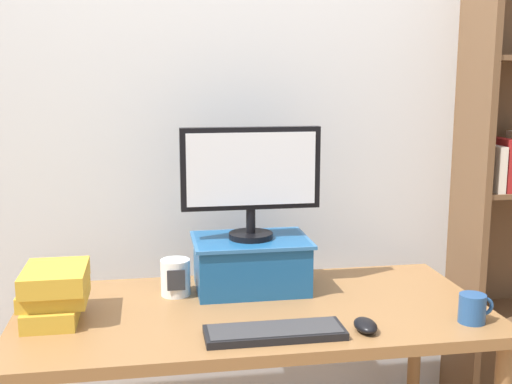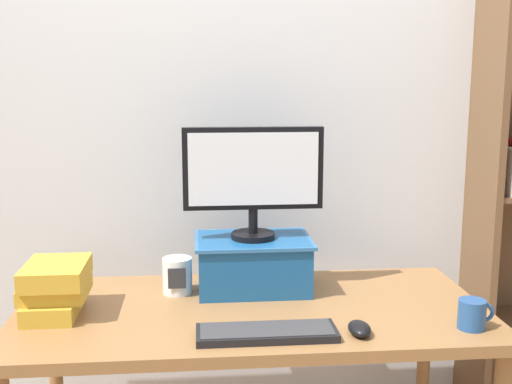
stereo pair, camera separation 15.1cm
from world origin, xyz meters
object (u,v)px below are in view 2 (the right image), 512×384
desk (251,329)px  desk_speaker (177,276)px  book_stack (55,288)px  coffee_mug (473,314)px  riser_box (253,262)px  computer_monitor (253,175)px  keyboard (267,333)px  computer_mouse (359,329)px

desk → desk_speaker: desk_speaker is taller
book_stack → coffee_mug: book_stack is taller
riser_box → computer_monitor: computer_monitor is taller
riser_box → computer_monitor: bearing=-90.0°
desk → desk_speaker: bearing=146.3°
computer_monitor → keyboard: bearing=-89.8°
riser_box → computer_mouse: (0.27, -0.43, -0.08)m
computer_monitor → computer_mouse: (0.27, -0.43, -0.39)m
coffee_mug → riser_box: bearing=145.7°
keyboard → book_stack: size_ratio=1.62×
desk → book_stack: book_stack is taller
book_stack → desk_speaker: book_stack is taller
keyboard → computer_mouse: 0.27m
computer_monitor → computer_mouse: computer_monitor is taller
riser_box → book_stack: riser_box is taller
computer_mouse → riser_box: bearing=122.1°
keyboard → coffee_mug: coffee_mug is taller
desk → computer_monitor: bearing=83.1°
riser_box → computer_mouse: size_ratio=3.85×
computer_mouse → book_stack: size_ratio=0.42×
book_stack → coffee_mug: size_ratio=2.27×
riser_box → coffee_mug: riser_box is taller
computer_monitor → book_stack: 0.73m
computer_mouse → desk: bearing=139.5°
desk → riser_box: bearing=83.2°
riser_box → book_stack: 0.66m
book_stack → computer_mouse: bearing=-15.3°
computer_mouse → book_stack: 0.94m
desk → computer_mouse: computer_mouse is taller
desk → coffee_mug: bearing=-20.4°
computer_monitor → coffee_mug: bearing=-34.2°
riser_box → book_stack: bearing=-163.9°
computer_mouse → book_stack: (-0.90, 0.25, 0.07)m
book_stack → coffee_mug: (1.25, -0.23, -0.04)m
computer_monitor → desk_speaker: (-0.26, -0.02, -0.34)m
computer_mouse → desk_speaker: desk_speaker is taller
coffee_mug → computer_mouse: bearing=-177.8°
desk → coffee_mug: (0.63, -0.24, 0.12)m
coffee_mug → keyboard: bearing=-179.6°
computer_mouse → computer_monitor: bearing=122.2°
desk → book_stack: 0.63m
coffee_mug → desk_speaker: (-0.87, 0.40, 0.02)m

